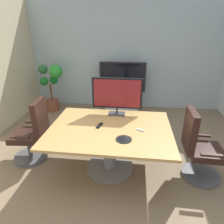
# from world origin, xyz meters

# --- Properties ---
(ground_plane) EXTENTS (7.19, 7.19, 0.00)m
(ground_plane) POSITION_xyz_m (0.00, 0.00, 0.00)
(ground_plane) COLOR #7A664C
(wall_back_glass_partition) EXTENTS (5.28, 0.10, 2.88)m
(wall_back_glass_partition) POSITION_xyz_m (0.00, 3.09, 1.44)
(wall_back_glass_partition) COLOR #9EB2B7
(wall_back_glass_partition) RESTS_ON ground
(conference_table) EXTENTS (1.82, 1.38, 0.74)m
(conference_table) POSITION_xyz_m (-0.08, 0.24, 0.57)
(conference_table) COLOR #B2894C
(conference_table) RESTS_ON ground
(office_chair_left) EXTENTS (0.61, 0.59, 1.09)m
(office_chair_left) POSITION_xyz_m (-1.40, 0.34, 0.46)
(office_chair_left) COLOR #4C4C51
(office_chair_left) RESTS_ON ground
(office_chair_right) EXTENTS (0.60, 0.57, 1.09)m
(office_chair_right) POSITION_xyz_m (1.25, 0.21, 0.46)
(office_chair_right) COLOR #4C4C51
(office_chair_right) RESTS_ON ground
(tv_monitor) EXTENTS (0.84, 0.18, 0.64)m
(tv_monitor) POSITION_xyz_m (-0.02, 0.76, 1.10)
(tv_monitor) COLOR #333338
(tv_monitor) RESTS_ON conference_table
(wall_display_unit) EXTENTS (1.20, 0.36, 1.31)m
(wall_display_unit) POSITION_xyz_m (-0.07, 2.74, 0.44)
(wall_display_unit) COLOR #B7BABC
(wall_display_unit) RESTS_ON ground
(potted_plant) EXTENTS (0.63, 0.67, 1.25)m
(potted_plant) POSITION_xyz_m (-1.92, 2.48, 0.73)
(potted_plant) COLOR brown
(potted_plant) RESTS_ON ground
(conference_phone) EXTENTS (0.22, 0.22, 0.07)m
(conference_phone) POSITION_xyz_m (0.15, -0.07, 0.77)
(conference_phone) COLOR black
(conference_phone) RESTS_ON conference_table
(remote_control) EXTENTS (0.09, 0.18, 0.02)m
(remote_control) POSITION_xyz_m (-0.24, 0.28, 0.75)
(remote_control) COLOR black
(remote_control) RESTS_ON conference_table
(whiteboard_marker) EXTENTS (0.13, 0.07, 0.02)m
(whiteboard_marker) POSITION_xyz_m (0.38, 0.20, 0.75)
(whiteboard_marker) COLOR silver
(whiteboard_marker) RESTS_ON conference_table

